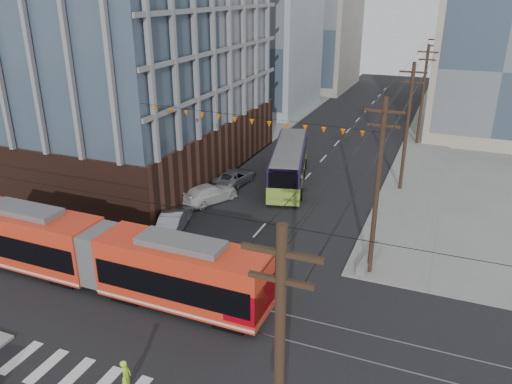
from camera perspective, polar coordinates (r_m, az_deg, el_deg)
ground at (r=26.15m, az=-11.49°, el=-17.09°), size 160.00×160.00×0.00m
office_building at (r=52.17m, az=-19.80°, el=18.68°), size 30.00×25.00×28.60m
bg_bldg_nw_near at (r=74.74m, az=-0.98°, el=16.50°), size 18.00×16.00×18.00m
bg_bldg_ne_near at (r=65.13m, az=26.00°, el=12.62°), size 14.00×14.00×16.00m
bg_bldg_nw_far at (r=92.45m, az=5.92°, el=18.10°), size 16.00×18.00×20.00m
bg_bldg_ne_far at (r=85.20m, az=26.71°, el=13.59°), size 16.00×16.00×14.00m
utility_pole_far at (r=73.37m, az=19.49°, el=12.42°), size 0.30×0.30×11.00m
streetcar at (r=30.62m, az=-17.28°, el=-6.95°), size 20.59×3.10×3.96m
city_bus at (r=45.22m, az=3.79°, el=3.28°), size 5.65×12.73×3.53m
parked_car_silver at (r=37.07m, az=-9.29°, el=-3.06°), size 2.69×4.80×1.50m
parked_car_white at (r=41.26m, az=-5.38°, el=-0.16°), size 4.09×5.64×1.52m
parked_car_grey at (r=44.95m, az=-2.43°, el=1.72°), size 2.80×5.11×1.36m
pedestrian at (r=23.65m, az=-14.64°, el=-19.74°), size 0.60×0.72×1.67m
jersey_barrier at (r=32.86m, az=12.79°, el=-7.60°), size 1.26×3.60×0.71m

